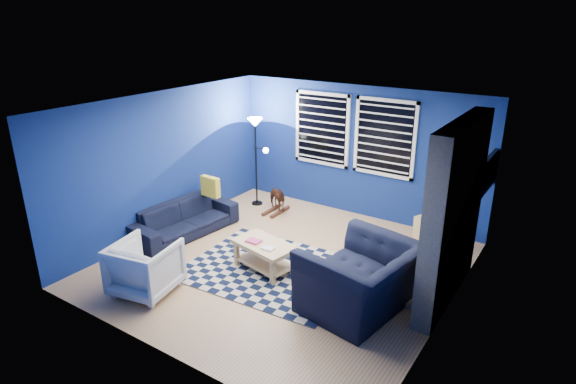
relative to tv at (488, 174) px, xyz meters
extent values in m
plane|color=tan|center=(-2.45, -2.00, -1.40)|extent=(5.00, 5.00, 0.00)
plane|color=white|center=(-2.45, -2.00, 1.10)|extent=(5.00, 5.00, 0.00)
plane|color=navy|center=(-2.45, 0.50, -0.15)|extent=(5.00, 0.00, 5.00)
plane|color=navy|center=(-4.95, -2.00, -0.15)|extent=(0.00, 5.00, 5.00)
plane|color=navy|center=(0.05, -2.00, -0.15)|extent=(0.00, 5.00, 5.00)
cube|color=gray|center=(-0.08, -1.50, -0.15)|extent=(0.26, 2.00, 2.50)
cube|color=black|center=(-0.22, -1.50, -1.05)|extent=(0.04, 0.70, 0.60)
cube|color=gray|center=(-0.35, -1.50, -1.36)|extent=(0.50, 1.20, 0.08)
cube|color=black|center=(-3.20, 0.48, 0.20)|extent=(1.05, 0.02, 1.30)
cube|color=white|center=(-3.20, 0.47, 0.88)|extent=(1.17, 0.05, 0.06)
cube|color=white|center=(-3.20, 0.47, -0.48)|extent=(1.17, 0.05, 0.06)
cube|color=black|center=(-1.90, 0.48, 0.20)|extent=(1.05, 0.02, 1.30)
cube|color=white|center=(-1.90, 0.47, 0.88)|extent=(1.17, 0.05, 0.06)
cube|color=white|center=(-1.90, 0.47, -0.48)|extent=(1.17, 0.05, 0.06)
cube|color=black|center=(0.00, 0.00, 0.00)|extent=(0.06, 1.00, 0.58)
cube|color=black|center=(-0.03, 0.00, 0.00)|extent=(0.01, 0.92, 0.50)
cube|color=black|center=(-2.50, -2.24, -1.39)|extent=(2.62, 2.15, 0.02)
imported|color=black|center=(-4.55, -2.03, -1.11)|extent=(2.04, 0.99, 0.57)
imported|color=black|center=(-0.93, -2.44, -0.94)|extent=(1.60, 1.45, 0.92)
imported|color=gray|center=(-3.63, -3.70, -1.02)|extent=(0.96, 0.98, 0.76)
imported|color=#462B16|center=(-3.74, -0.34, -1.08)|extent=(0.49, 0.65, 0.50)
cube|color=#DCBA7B|center=(-2.59, -2.30, -0.97)|extent=(1.05, 0.74, 0.06)
cube|color=#DCBA7B|center=(-2.59, -2.30, -1.27)|extent=(0.95, 0.64, 0.03)
cube|color=#C83979|center=(-2.75, -2.35, -0.93)|extent=(0.25, 0.20, 0.03)
cube|color=silver|center=(-2.43, -2.43, -0.93)|extent=(0.20, 0.16, 0.03)
cube|color=#DCBA7B|center=(-3.00, -2.51, -1.20)|extent=(0.08, 0.08, 0.38)
cube|color=#DCBA7B|center=(-2.19, -2.51, -1.20)|extent=(0.08, 0.08, 0.38)
cube|color=#DCBA7B|center=(-3.00, -2.09, -1.20)|extent=(0.08, 0.08, 0.38)
cube|color=#DCBA7B|center=(-2.19, -2.09, -1.20)|extent=(0.08, 0.08, 0.38)
cube|color=#DCBA7B|center=(-0.72, -0.03, -1.17)|extent=(0.66, 0.57, 0.47)
cube|color=black|center=(-0.72, -0.03, -1.17)|extent=(0.58, 0.50, 0.37)
cube|color=#7CCB17|center=(-0.72, -0.03, -0.89)|extent=(0.42, 0.38, 0.09)
cylinder|color=black|center=(-4.33, -0.18, -1.39)|extent=(0.23, 0.23, 0.03)
cylinder|color=black|center=(-4.33, -0.18, -0.56)|extent=(0.03, 0.03, 1.67)
cone|color=white|center=(-4.33, -0.18, 0.31)|extent=(0.30, 0.30, 0.17)
sphere|color=white|center=(-4.05, -0.22, -0.20)|extent=(0.11, 0.11, 0.11)
cube|color=gold|center=(-4.40, -1.47, -0.64)|extent=(0.39, 0.14, 0.37)
camera|label=1|loc=(1.30, -7.54, 2.34)|focal=30.00mm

